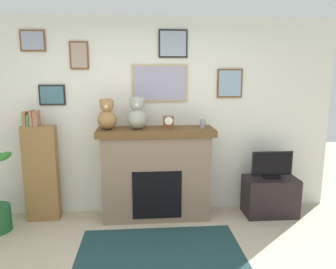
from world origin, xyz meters
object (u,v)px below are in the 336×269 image
(tv_stand, at_px, (270,196))
(candle_jar, at_px, (203,124))
(television, at_px, (272,165))
(teddy_bear_cream, at_px, (138,114))
(teddy_bear_tan, at_px, (107,116))
(mantel_clock, at_px, (169,122))
(bookshelf, at_px, (41,171))
(fireplace, at_px, (156,173))

(tv_stand, relative_size, candle_jar, 5.95)
(tv_stand, relative_size, television, 1.27)
(teddy_bear_cream, bearing_deg, candle_jar, 0.04)
(tv_stand, bearing_deg, teddy_bear_tan, 178.70)
(mantel_clock, bearing_deg, tv_stand, -1.98)
(bookshelf, height_order, mantel_clock, bookshelf)
(fireplace, xyz_separation_m, mantel_clock, (0.16, -0.02, 0.67))
(teddy_bear_cream, bearing_deg, mantel_clock, -0.16)
(bookshelf, bearing_deg, mantel_clock, -1.85)
(teddy_bear_tan, bearing_deg, mantel_clock, -0.08)
(candle_jar, relative_size, teddy_bear_tan, 0.30)
(tv_stand, bearing_deg, television, -90.00)
(tv_stand, relative_size, teddy_bear_tan, 1.76)
(television, xyz_separation_m, candle_jar, (-0.93, 0.05, 0.56))
(television, bearing_deg, teddy_bear_tan, 178.66)
(bookshelf, distance_m, teddy_bear_cream, 1.43)
(candle_jar, xyz_separation_m, teddy_bear_cream, (-0.83, -0.00, 0.13))
(fireplace, bearing_deg, bookshelf, 178.70)
(television, bearing_deg, tv_stand, 90.00)
(tv_stand, bearing_deg, teddy_bear_cream, 178.42)
(television, bearing_deg, fireplace, 177.45)
(teddy_bear_tan, distance_m, teddy_bear_cream, 0.37)
(television, relative_size, teddy_bear_cream, 1.31)
(mantel_clock, bearing_deg, fireplace, 173.11)
(bookshelf, relative_size, candle_jar, 12.49)
(tv_stand, distance_m, candle_jar, 1.36)
(tv_stand, distance_m, teddy_bear_cream, 2.08)
(television, distance_m, mantel_clock, 1.49)
(television, distance_m, candle_jar, 1.09)
(teddy_bear_cream, bearing_deg, television, -1.62)
(fireplace, bearing_deg, teddy_bear_cream, -175.50)
(candle_jar, relative_size, mantel_clock, 0.73)
(television, relative_size, teddy_bear_tan, 1.39)
(tv_stand, bearing_deg, bookshelf, 178.09)
(bookshelf, bearing_deg, television, -1.94)
(bookshelf, distance_m, television, 3.00)
(teddy_bear_tan, bearing_deg, bookshelf, 176.59)
(fireplace, height_order, bookshelf, bookshelf)
(fireplace, bearing_deg, candle_jar, -1.69)
(candle_jar, bearing_deg, bookshelf, 178.59)
(bookshelf, xyz_separation_m, teddy_bear_tan, (0.86, -0.05, 0.71))
(candle_jar, distance_m, mantel_clock, 0.44)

